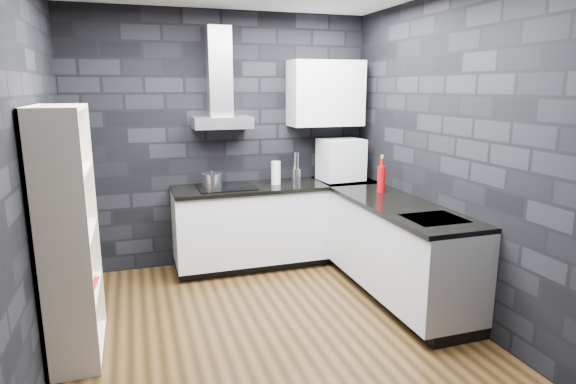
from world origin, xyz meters
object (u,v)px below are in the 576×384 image
glass_vase (276,173)px  pot (212,181)px  storage_jar (276,179)px  appliance_garage (341,160)px  fruit_bowl (67,233)px  red_bottle (381,179)px  bookshelf (69,235)px  utensil_crock (296,175)px

glass_vase → pot: bearing=178.3°
pot → storage_jar: size_ratio=1.96×
glass_vase → appliance_garage: appliance_garage is taller
fruit_bowl → storage_jar: bearing=35.8°
appliance_garage → red_bottle: (0.11, -0.73, -0.09)m
appliance_garage → bookshelf: bearing=-158.6°
bookshelf → glass_vase: bearing=47.0°
storage_jar → bookshelf: size_ratio=0.06×
storage_jar → appliance_garage: 0.78m
bookshelf → fruit_bowl: (0.00, -0.08, 0.04)m
storage_jar → utensil_crock: bearing=16.6°
bookshelf → appliance_garage: bearing=39.0°
appliance_garage → storage_jar: bearing=175.2°
fruit_bowl → pot: bearing=48.4°
pot → utensil_crock: 0.95m
storage_jar → utensil_crock: (0.25, 0.08, 0.01)m
red_bottle → fruit_bowl: (-2.78, -0.65, -0.09)m
utensil_crock → fruit_bowl: 2.61m
glass_vase → utensil_crock: (0.26, 0.09, -0.05)m
pot → red_bottle: red_bottle is taller
bookshelf → fruit_bowl: bearing=-76.8°
pot → red_bottle: size_ratio=0.80×
utensil_crock → bookshelf: bookshelf is taller
storage_jar → appliance_garage: size_ratio=0.23×
utensil_crock → fruit_bowl: bearing=-146.1°
utensil_crock → appliance_garage: 0.53m
fruit_bowl → red_bottle: bearing=13.1°
storage_jar → glass_vase: bearing=-104.5°
appliance_garage → red_bottle: bearing=-85.8°
storage_jar → utensil_crock: utensil_crock is taller
utensil_crock → bookshelf: size_ratio=0.08×
pot → glass_vase: glass_vase is taller
bookshelf → pot: bearing=59.9°
storage_jar → appliance_garage: (0.76, -0.00, 0.17)m
pot → bookshelf: size_ratio=0.12×
pot → glass_vase: size_ratio=0.86×
utensil_crock → appliance_garage: bearing=-9.1°
pot → bookshelf: bookshelf is taller
utensil_crock → glass_vase: bearing=-159.9°
glass_vase → fruit_bowl: size_ratio=1.24×
pot → red_bottle: 1.72m
storage_jar → red_bottle: bearing=-40.3°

